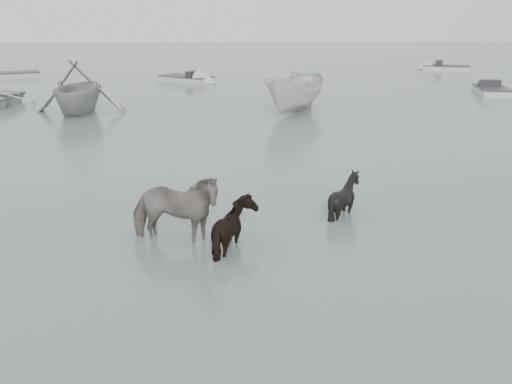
{
  "coord_description": "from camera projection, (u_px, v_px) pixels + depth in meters",
  "views": [
    {
      "loc": [
        -0.29,
        -13.3,
        5.18
      ],
      "look_at": [
        0.14,
        0.56,
        1.0
      ],
      "focal_mm": 45.0,
      "sensor_mm": 36.0,
      "label": 1
    }
  ],
  "objects": [
    {
      "name": "ground",
      "position": [
        251.0,
        242.0,
        14.23
      ],
      "size": [
        140.0,
        140.0,
        0.0
      ],
      "primitive_type": "plane",
      "color": "#566662",
      "rests_on": "ground"
    },
    {
      "name": "pony_pinto",
      "position": [
        174.0,
        203.0,
        14.0
      ],
      "size": [
        2.3,
        1.44,
        1.81
      ],
      "primitive_type": "imported",
      "rotation": [
        0.0,
        0.0,
        1.34
      ],
      "color": "black",
      "rests_on": "ground"
    },
    {
      "name": "pony_dark",
      "position": [
        236.0,
        217.0,
        13.69
      ],
      "size": [
        1.4,
        1.57,
        1.42
      ],
      "primitive_type": "imported",
      "rotation": [
        0.0,
        0.0,
        1.72
      ],
      "color": "black",
      "rests_on": "ground"
    },
    {
      "name": "pony_black",
      "position": [
        345.0,
        187.0,
        15.97
      ],
      "size": [
        1.49,
        1.39,
        1.39
      ],
      "primitive_type": "imported",
      "rotation": [
        0.0,
        0.0,
        1.82
      ],
      "color": "black",
      "rests_on": "ground"
    },
    {
      "name": "rowboat_trail",
      "position": [
        78.0,
        85.0,
        30.0
      ],
      "size": [
        4.45,
        5.11,
        2.63
      ],
      "primitive_type": "imported",
      "rotation": [
        0.0,
        0.0,
        3.11
      ],
      "color": "#989A98",
      "rests_on": "ground"
    },
    {
      "name": "boat_small",
      "position": [
        296.0,
        91.0,
        30.3
      ],
      "size": [
        4.05,
        5.46,
        1.99
      ],
      "primitive_type": "imported",
      "rotation": [
        0.0,
        0.0,
        -0.47
      ],
      "color": "silver",
      "rests_on": "ground"
    },
    {
      "name": "skiff_port",
      "position": [
        492.0,
        87.0,
        36.37
      ],
      "size": [
        2.26,
        4.69,
        0.75
      ],
      "primitive_type": null,
      "rotation": [
        0.0,
        0.0,
        1.42
      ],
      "color": "#AEB1AE",
      "rests_on": "ground"
    },
    {
      "name": "skiff_outer",
      "position": [
        3.0,
        73.0,
        43.68
      ],
      "size": [
        6.52,
        4.02,
        0.75
      ],
      "primitive_type": null,
      "rotation": [
        0.0,
        0.0,
        3.55
      ],
      "color": "#A2A29E",
      "rests_on": "ground"
    },
    {
      "name": "skiff_mid",
      "position": [
        187.0,
        76.0,
        41.79
      ],
      "size": [
        4.91,
        4.19,
        0.75
      ],
      "primitive_type": null,
      "rotation": [
        0.0,
        0.0,
        -0.63
      ],
      "color": "#AEB1AE",
      "rests_on": "ground"
    },
    {
      "name": "skiff_star",
      "position": [
        447.0,
        65.0,
        48.47
      ],
      "size": [
        4.9,
        3.05,
        0.75
      ],
      "primitive_type": null,
      "rotation": [
        0.0,
        0.0,
        2.8
      ],
      "color": "#BBBBB6",
      "rests_on": "ground"
    }
  ]
}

